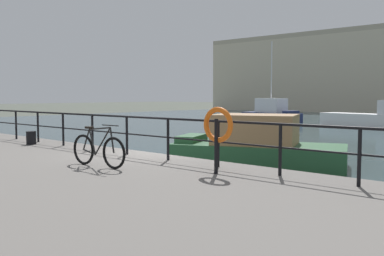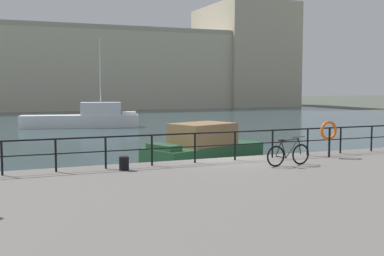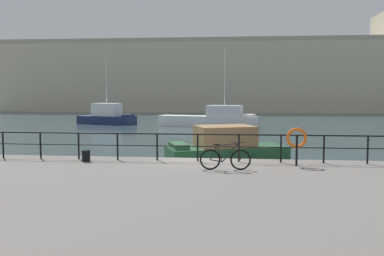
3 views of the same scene
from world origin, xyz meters
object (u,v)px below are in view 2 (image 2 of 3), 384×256
object	(u,v)px
moored_small_launch	(86,118)
parked_bicycle	(288,154)
harbor_building	(97,68)
life_ring_stand	(329,132)
mooring_bollard	(124,163)
moored_harbor_tender	(203,146)

from	to	relation	value
moored_small_launch	parked_bicycle	xyz separation A→B (m)	(2.06, -27.49, 0.42)
harbor_building	life_ring_stand	xyz separation A→B (m)	(-3.31, -60.91, -4.49)
harbor_building	moored_small_launch	size ratio (longest dim) A/B	7.81
moored_small_launch	parked_bicycle	world-z (taller)	moored_small_launch
mooring_bollard	moored_small_launch	bearing A→B (deg)	82.67
parked_bicycle	life_ring_stand	size ratio (longest dim) A/B	1.27
moored_small_launch	moored_harbor_tender	size ratio (longest dim) A/B	1.56
harbor_building	parked_bicycle	distance (m)	62.55
moored_harbor_tender	parked_bicycle	xyz separation A→B (m)	(0.19, -6.87, 0.51)
moored_harbor_tender	life_ring_stand	bearing A→B (deg)	94.71
harbor_building	moored_harbor_tender	world-z (taller)	harbor_building
harbor_building	mooring_bollard	world-z (taller)	harbor_building
mooring_bollard	life_ring_stand	distance (m)	8.03
harbor_building	parked_bicycle	size ratio (longest dim) A/B	43.85
mooring_bollard	life_ring_stand	world-z (taller)	life_ring_stand
moored_harbor_tender	moored_small_launch	bearing A→B (deg)	-105.85
life_ring_stand	moored_small_launch	bearing A→B (deg)	99.96
parked_bicycle	moored_harbor_tender	bearing A→B (deg)	87.76
moored_small_launch	parked_bicycle	size ratio (longest dim) A/B	5.62
moored_harbor_tender	mooring_bollard	size ratio (longest dim) A/B	14.52
moored_small_launch	mooring_bollard	distance (m)	26.43
life_ring_stand	harbor_building	bearing A→B (deg)	86.89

